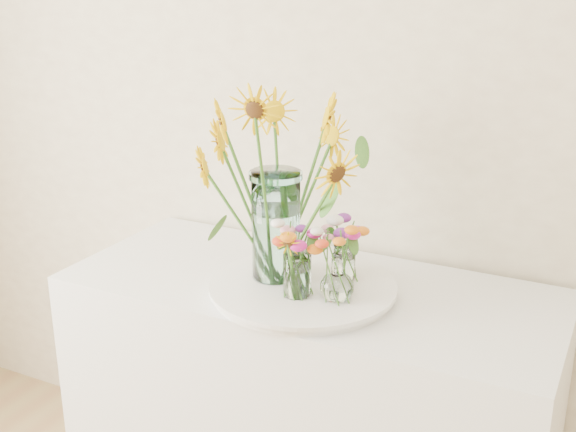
# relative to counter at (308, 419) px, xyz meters

# --- Properties ---
(counter) EXTENTS (1.40, 0.60, 0.90)m
(counter) POSITION_rel_counter_xyz_m (0.00, 0.00, 0.00)
(counter) COLOR white
(counter) RESTS_ON ground_plane
(tray) EXTENTS (0.49, 0.49, 0.02)m
(tray) POSITION_rel_counter_xyz_m (0.01, -0.07, 0.46)
(tray) COLOR white
(tray) RESTS_ON counter
(mason_jar) EXTENTS (0.16, 0.16, 0.31)m
(mason_jar) POSITION_rel_counter_xyz_m (-0.08, -0.06, 0.63)
(mason_jar) COLOR #B5F3F3
(mason_jar) RESTS_ON tray
(sunflower_bouquet) EXTENTS (0.93, 0.93, 0.57)m
(sunflower_bouquet) POSITION_rel_counter_xyz_m (-0.08, -0.06, 0.76)
(sunflower_bouquet) COLOR #E8B604
(sunflower_bouquet) RESTS_ON tray
(small_vase_a) EXTENTS (0.09, 0.09, 0.13)m
(small_vase_a) POSITION_rel_counter_xyz_m (0.03, -0.14, 0.54)
(small_vase_a) COLOR white
(small_vase_a) RESTS_ON tray
(wildflower_posy_a) EXTENTS (0.21, 0.21, 0.22)m
(wildflower_posy_a) POSITION_rel_counter_xyz_m (0.03, -0.14, 0.58)
(wildflower_posy_a) COLOR orange
(wildflower_posy_a) RESTS_ON tray
(small_vase_b) EXTENTS (0.12, 0.12, 0.13)m
(small_vase_b) POSITION_rel_counter_xyz_m (0.13, -0.11, 0.54)
(small_vase_b) COLOR white
(small_vase_b) RESTS_ON tray
(wildflower_posy_b) EXTENTS (0.19, 0.19, 0.22)m
(wildflower_posy_b) POSITION_rel_counter_xyz_m (0.13, -0.11, 0.58)
(wildflower_posy_b) COLOR orange
(wildflower_posy_b) RESTS_ON tray
(small_vase_c) EXTENTS (0.08, 0.08, 0.11)m
(small_vase_c) POSITION_rel_counter_xyz_m (0.10, 0.02, 0.53)
(small_vase_c) COLOR white
(small_vase_c) RESTS_ON tray
(wildflower_posy_c) EXTENTS (0.18, 0.18, 0.20)m
(wildflower_posy_c) POSITION_rel_counter_xyz_m (0.10, 0.02, 0.57)
(wildflower_posy_c) COLOR orange
(wildflower_posy_c) RESTS_ON tray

